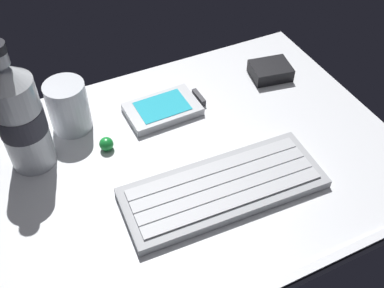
{
  "coord_description": "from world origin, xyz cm",
  "views": [
    {
      "loc": [
        -20.49,
        -42.75,
        51.8
      ],
      "look_at": [
        0.0,
        0.0,
        3.0
      ],
      "focal_mm": 42.85,
      "sensor_mm": 36.0,
      "label": 1
    }
  ],
  "objects_px": {
    "water_bottle": "(20,116)",
    "trackball_mouse": "(106,144)",
    "juice_cup": "(69,108)",
    "charger_block": "(270,71)",
    "handheld_device": "(166,108)",
    "keyboard": "(223,187)"
  },
  "relations": [
    {
      "from": "water_bottle",
      "to": "trackball_mouse",
      "type": "distance_m",
      "value": 0.13
    },
    {
      "from": "juice_cup",
      "to": "water_bottle",
      "type": "height_order",
      "value": "water_bottle"
    },
    {
      "from": "charger_block",
      "to": "trackball_mouse",
      "type": "distance_m",
      "value": 0.33
    },
    {
      "from": "handheld_device",
      "to": "water_bottle",
      "type": "bearing_deg",
      "value": -175.82
    },
    {
      "from": "charger_block",
      "to": "trackball_mouse",
      "type": "height_order",
      "value": "charger_block"
    },
    {
      "from": "juice_cup",
      "to": "water_bottle",
      "type": "relative_size",
      "value": 0.41
    },
    {
      "from": "trackball_mouse",
      "to": "water_bottle",
      "type": "bearing_deg",
      "value": 166.99
    },
    {
      "from": "water_bottle",
      "to": "trackball_mouse",
      "type": "height_order",
      "value": "water_bottle"
    },
    {
      "from": "water_bottle",
      "to": "charger_block",
      "type": "height_order",
      "value": "water_bottle"
    },
    {
      "from": "handheld_device",
      "to": "trackball_mouse",
      "type": "relative_size",
      "value": 5.88
    },
    {
      "from": "trackball_mouse",
      "to": "juice_cup",
      "type": "bearing_deg",
      "value": 114.8
    },
    {
      "from": "keyboard",
      "to": "juice_cup",
      "type": "relative_size",
      "value": 3.46
    },
    {
      "from": "charger_block",
      "to": "handheld_device",
      "type": "bearing_deg",
      "value": -178.03
    },
    {
      "from": "juice_cup",
      "to": "trackball_mouse",
      "type": "xyz_separation_m",
      "value": [
        0.03,
        -0.07,
        -0.03
      ]
    },
    {
      "from": "keyboard",
      "to": "trackball_mouse",
      "type": "xyz_separation_m",
      "value": [
        -0.12,
        0.15,
        0.0
      ]
    },
    {
      "from": "juice_cup",
      "to": "charger_block",
      "type": "relative_size",
      "value": 1.21
    },
    {
      "from": "water_bottle",
      "to": "charger_block",
      "type": "bearing_deg",
      "value": 3.11
    },
    {
      "from": "handheld_device",
      "to": "water_bottle",
      "type": "xyz_separation_m",
      "value": [
        -0.22,
        -0.02,
        0.08
      ]
    },
    {
      "from": "handheld_device",
      "to": "charger_block",
      "type": "height_order",
      "value": "charger_block"
    },
    {
      "from": "juice_cup",
      "to": "handheld_device",
      "type": "bearing_deg",
      "value": -12.09
    },
    {
      "from": "juice_cup",
      "to": "water_bottle",
      "type": "bearing_deg",
      "value": -145.93
    },
    {
      "from": "handheld_device",
      "to": "charger_block",
      "type": "relative_size",
      "value": 1.85
    }
  ]
}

